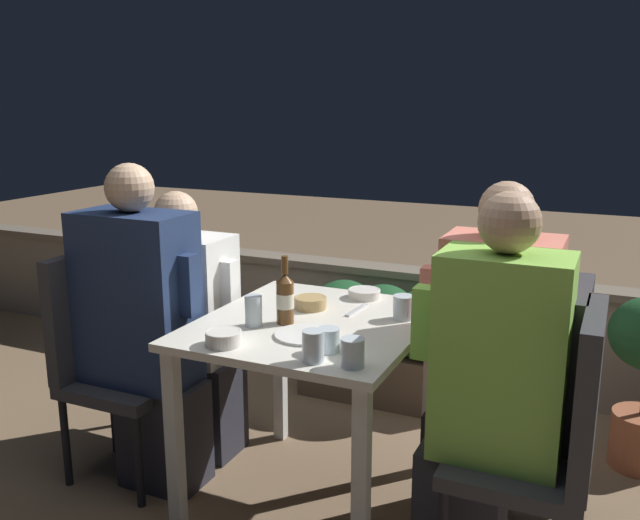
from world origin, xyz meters
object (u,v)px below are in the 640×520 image
(chair_left_near, at_px, (106,347))
(person_coral_top, at_px, (489,360))
(person_green_blouse, at_px, (489,392))
(chair_right_far, at_px, (546,395))
(chair_left_far, at_px, (150,325))
(person_navy_jumper, at_px, (144,329))
(chair_right_near, at_px, (554,432))
(person_white_polo, at_px, (188,325))
(beer_bottle, at_px, (285,298))

(chair_left_near, distance_m, person_coral_top, 1.55)
(person_green_blouse, relative_size, chair_right_far, 1.36)
(person_green_blouse, bearing_deg, chair_left_far, 168.97)
(person_navy_jumper, xyz_separation_m, chair_right_far, (1.53, 0.26, -0.11))
(chair_right_near, bearing_deg, person_white_polo, 168.95)
(chair_left_far, relative_size, beer_bottle, 3.73)
(beer_bottle, bearing_deg, person_white_polo, 159.09)
(person_white_polo, bearing_deg, person_green_blouse, -12.65)
(chair_right_near, height_order, beer_bottle, beer_bottle)
(chair_left_near, relative_size, beer_bottle, 3.73)
(chair_left_near, relative_size, person_navy_jumper, 0.72)
(person_navy_jumper, distance_m, person_green_blouse, 1.37)
(person_white_polo, relative_size, person_green_blouse, 0.91)
(person_navy_jumper, distance_m, beer_bottle, 0.64)
(chair_left_near, bearing_deg, chair_right_far, 8.65)
(person_navy_jumper, height_order, person_white_polo, person_navy_jumper)
(person_green_blouse, bearing_deg, chair_right_near, 0.00)
(chair_right_near, bearing_deg, chair_left_near, 179.68)
(person_green_blouse, bearing_deg, person_coral_top, 101.07)
(person_white_polo, distance_m, beer_bottle, 0.70)
(person_navy_jumper, distance_m, person_white_polo, 0.31)
(chair_right_near, bearing_deg, person_coral_top, 133.45)
(chair_left_far, distance_m, chair_right_near, 1.82)
(person_navy_jumper, relative_size, beer_bottle, 5.19)
(chair_right_near, xyz_separation_m, person_coral_top, (-0.26, 0.27, 0.10))
(beer_bottle, bearing_deg, chair_left_near, -175.30)
(person_navy_jumper, bearing_deg, person_white_polo, 91.07)
(person_green_blouse, bearing_deg, beer_bottle, 174.33)
(person_green_blouse, xyz_separation_m, beer_bottle, (-0.77, 0.08, 0.20))
(chair_right_near, xyz_separation_m, chair_right_far, (-0.05, 0.27, 0.00))
(chair_left_near, relative_size, person_coral_top, 0.74)
(chair_left_near, height_order, person_white_polo, person_white_polo)
(person_green_blouse, xyz_separation_m, chair_right_far, (0.15, 0.27, -0.10))
(person_navy_jumper, height_order, beer_bottle, person_navy_jumper)
(chair_right_far, relative_size, person_coral_top, 0.74)
(person_navy_jumper, relative_size, person_green_blouse, 1.02)
(person_navy_jumper, relative_size, chair_right_far, 1.39)
(person_green_blouse, bearing_deg, person_navy_jumper, 179.59)
(chair_right_near, xyz_separation_m, person_green_blouse, (-0.21, -0.00, 0.10))
(chair_left_near, height_order, chair_right_near, same)
(person_white_polo, height_order, person_coral_top, person_coral_top)
(person_coral_top, bearing_deg, person_green_blouse, -78.93)
(chair_left_near, relative_size, person_white_polo, 0.81)
(chair_left_far, bearing_deg, person_navy_jumper, -54.39)
(person_coral_top, bearing_deg, beer_bottle, -164.65)
(person_green_blouse, xyz_separation_m, person_coral_top, (-0.05, 0.27, -0.00))
(chair_right_far, distance_m, beer_bottle, 0.99)
(person_white_polo, distance_m, chair_right_near, 1.61)
(chair_left_far, height_order, chair_right_far, same)
(person_white_polo, xyz_separation_m, beer_bottle, (0.61, -0.23, 0.26))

